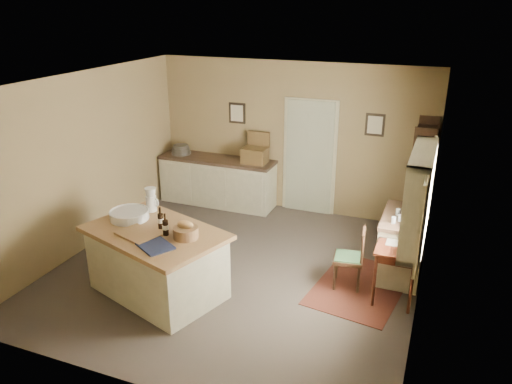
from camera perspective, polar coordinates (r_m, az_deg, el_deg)
ground at (r=7.34m, az=-2.18°, el=-8.85°), size 5.00×5.00×0.00m
wall_back at (r=9.01m, az=4.09°, el=6.19°), size 5.00×0.10×2.70m
wall_front at (r=4.80m, az=-14.54°, el=-8.54°), size 5.00×0.10×2.70m
wall_left at (r=8.06m, az=-18.88°, el=3.27°), size 0.10×5.00×2.70m
wall_right at (r=6.26m, az=19.14°, el=-1.84°), size 0.10×5.00×2.70m
ceiling at (r=6.43m, az=-2.52°, el=12.47°), size 5.00×5.00×0.00m
door at (r=8.97m, az=6.12°, el=4.09°), size 0.97×0.06×2.11m
framed_prints at (r=8.84m, az=5.35°, el=8.34°), size 2.82×0.02×0.38m
window at (r=6.00m, az=18.52°, el=-0.69°), size 0.25×1.99×1.12m
work_island at (r=6.72m, az=-11.27°, el=-7.63°), size 2.06×1.66×1.20m
sideboard at (r=9.47m, az=-4.36°, el=1.43°), size 2.21×0.63×1.18m
rug at (r=7.08m, az=11.78°, el=-10.54°), size 1.33×1.75×0.01m
writing_desk at (r=6.72m, az=15.99°, el=-6.29°), size 0.53×0.86×0.82m
desk_chair at (r=6.87m, az=10.50°, el=-7.49°), size 0.44×0.44×0.83m
right_cabinet at (r=7.32m, az=16.32°, el=-5.81°), size 0.59×1.06×0.99m
shelving_unit at (r=8.27m, az=18.65°, el=0.98°), size 0.33×0.88×1.95m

